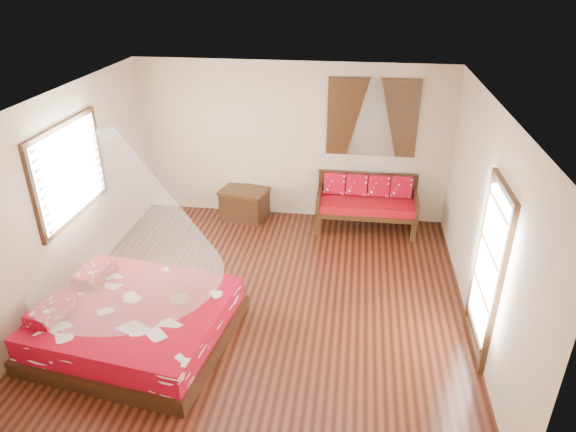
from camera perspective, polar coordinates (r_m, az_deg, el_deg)
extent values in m
cube|color=black|center=(7.34, -2.49, -9.21)|extent=(5.50, 5.50, 0.02)
cube|color=white|center=(6.13, -3.02, 12.65)|extent=(5.50, 5.50, 0.02)
cube|color=beige|center=(7.59, -23.69, 1.92)|extent=(0.02, 5.50, 2.80)
cube|color=beige|center=(6.72, 21.09, -0.74)|extent=(0.02, 5.50, 2.80)
cube|color=beige|center=(9.15, 0.40, 8.24)|extent=(5.50, 0.02, 2.80)
cube|color=beige|center=(4.38, -9.47, -15.14)|extent=(5.50, 0.02, 2.80)
cube|color=black|center=(6.86, -16.25, -12.26)|extent=(2.48, 2.30, 0.20)
cube|color=#9C0519|center=(6.71, -16.53, -10.59)|extent=(2.37, 2.18, 0.30)
cube|color=#9C0519|center=(6.77, -24.81, -9.47)|extent=(0.40, 0.62, 0.15)
cube|color=#9C0519|center=(7.30, -20.73, -5.87)|extent=(0.40, 0.62, 0.15)
cube|color=black|center=(8.84, 3.37, -0.88)|extent=(0.08, 0.08, 0.42)
cube|color=black|center=(8.88, 13.80, -1.52)|extent=(0.08, 0.08, 0.42)
cube|color=black|center=(9.42, 3.71, 0.93)|extent=(0.08, 0.08, 0.42)
cube|color=black|center=(9.46, 13.49, 0.32)|extent=(0.08, 0.08, 0.42)
cube|color=black|center=(9.04, 8.68, 0.70)|extent=(1.73, 0.77, 0.08)
cube|color=maroon|center=(8.99, 8.73, 1.33)|extent=(1.67, 0.71, 0.14)
cube|color=black|center=(9.23, 8.81, 3.25)|extent=(1.73, 0.06, 0.55)
cube|color=black|center=(8.99, 3.48, 1.94)|extent=(0.06, 0.77, 0.30)
cube|color=black|center=(9.03, 13.99, 1.28)|extent=(0.06, 0.77, 0.30)
cube|color=#9C0519|center=(9.10, 5.20, 3.60)|extent=(0.37, 0.19, 0.38)
cube|color=#9C0519|center=(9.09, 7.62, 3.45)|extent=(0.37, 0.19, 0.38)
cube|color=#9C0519|center=(9.10, 10.05, 3.29)|extent=(0.37, 0.19, 0.38)
cube|color=#9C0519|center=(9.13, 12.46, 3.13)|extent=(0.37, 0.19, 0.38)
cube|color=black|center=(9.43, -4.85, 1.22)|extent=(0.88, 0.71, 0.51)
cube|color=black|center=(9.31, -4.91, 2.78)|extent=(0.93, 0.76, 0.05)
cube|color=black|center=(8.90, 9.36, 10.72)|extent=(1.52, 0.06, 1.32)
cube|color=black|center=(8.89, 9.36, 10.71)|extent=(1.35, 0.04, 1.10)
cube|color=black|center=(7.62, -23.12, 4.58)|extent=(0.08, 1.74, 1.34)
cube|color=silver|center=(7.60, -22.86, 4.58)|extent=(0.04, 1.54, 1.10)
cube|color=black|center=(6.37, 21.26, -5.98)|extent=(0.08, 1.02, 2.16)
cube|color=white|center=(6.31, 21.23, -5.21)|extent=(0.03, 0.82, 1.70)
cylinder|color=brown|center=(6.58, -11.97, -9.03)|extent=(0.23, 0.23, 0.03)
cone|color=white|center=(5.96, -18.37, 1.02)|extent=(2.23, 2.23, 1.80)
cone|color=white|center=(8.42, 9.44, 10.51)|extent=(0.87, 0.87, 1.50)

